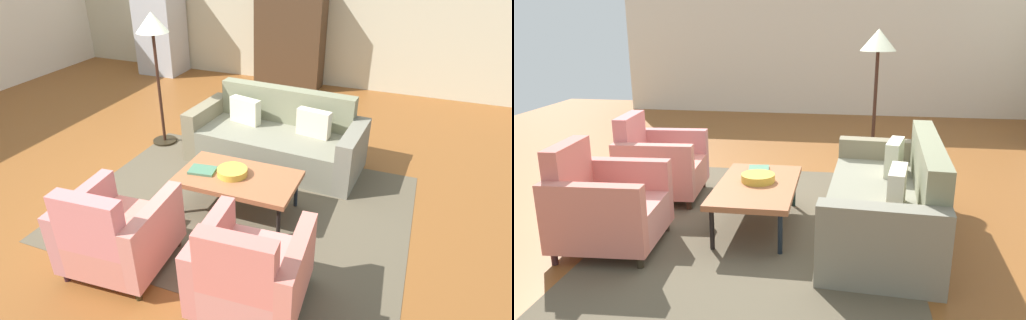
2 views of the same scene
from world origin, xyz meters
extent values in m
plane|color=brown|center=(0.00, 0.00, 0.00)|extent=(11.98, 11.98, 0.00)
cube|color=silver|center=(-4.99, 0.00, 1.40)|extent=(0.12, 7.98, 2.80)
cube|color=brown|center=(0.60, -0.33, 0.00)|extent=(3.40, 2.60, 0.01)
cube|color=slate|center=(0.60, 0.72, 0.21)|extent=(1.80, 1.02, 0.42)
cube|color=gray|center=(0.62, 1.08, 0.43)|extent=(1.75, 0.30, 0.86)
cube|color=slate|center=(1.56, 0.65, 0.31)|extent=(0.24, 0.91, 0.62)
cube|color=#786F55|center=(-0.36, 0.78, 0.31)|extent=(0.24, 0.91, 0.62)
cube|color=beige|center=(1.05, 0.78, 0.58)|extent=(0.41, 0.19, 0.32)
cube|color=beige|center=(0.16, 0.85, 0.58)|extent=(0.42, 0.21, 0.32)
cylinder|color=black|center=(0.07, -0.10, 0.18)|extent=(0.04, 0.04, 0.35)
cylinder|color=black|center=(1.13, -0.10, 0.18)|extent=(0.04, 0.04, 0.35)
cylinder|color=black|center=(0.07, -0.66, 0.18)|extent=(0.04, 0.04, 0.35)
cylinder|color=black|center=(1.13, -0.66, 0.18)|extent=(0.04, 0.04, 0.35)
cube|color=#9E5C39|center=(0.60, -0.38, 0.38)|extent=(1.20, 0.70, 0.05)
cylinder|color=#341B11|center=(-0.37, -1.17, 0.05)|extent=(0.05, 0.05, 0.10)
cylinder|color=#372217|center=(0.31, -1.12, 0.05)|extent=(0.05, 0.05, 0.10)
cylinder|color=#381B20|center=(-0.32, -1.85, 0.05)|extent=(0.05, 0.05, 0.10)
cylinder|color=#322912|center=(0.36, -1.80, 0.05)|extent=(0.05, 0.05, 0.10)
cube|color=tan|center=(0.00, -1.48, 0.25)|extent=(0.61, 0.84, 0.30)
cube|color=#D47A7A|center=(0.02, -1.81, 0.49)|extent=(0.57, 0.18, 0.78)
cube|color=tan|center=(-0.34, -1.51, 0.38)|extent=(0.18, 0.81, 0.56)
cube|color=tan|center=(0.34, -1.46, 0.38)|extent=(0.18, 0.81, 0.56)
cylinder|color=#36261A|center=(0.84, -1.16, 0.05)|extent=(0.05, 0.05, 0.10)
cylinder|color=#2B2419|center=(1.52, -1.13, 0.05)|extent=(0.05, 0.05, 0.10)
cylinder|color=#372319|center=(0.88, -1.84, 0.05)|extent=(0.05, 0.05, 0.10)
cylinder|color=#391E20|center=(1.56, -1.80, 0.05)|extent=(0.05, 0.05, 0.10)
cube|color=tan|center=(1.20, -1.48, 0.25)|extent=(0.61, 0.83, 0.30)
cube|color=#D47368|center=(1.22, -1.81, 0.49)|extent=(0.57, 0.17, 0.78)
cube|color=#CC776F|center=(0.86, -1.50, 0.38)|extent=(0.17, 0.81, 0.56)
cube|color=#CF776A|center=(1.54, -1.46, 0.38)|extent=(0.17, 0.81, 0.56)
cylinder|color=gold|center=(0.53, -0.38, 0.44)|extent=(0.31, 0.31, 0.07)
cube|color=#447356|center=(0.22, -0.43, 0.42)|extent=(0.29, 0.23, 0.03)
cylinder|color=black|center=(-1.00, 0.71, 0.01)|extent=(0.32, 0.32, 0.03)
cylinder|color=#351D14|center=(-1.00, 0.71, 0.76)|extent=(0.04, 0.04, 1.45)
cone|color=silver|center=(-1.00, 0.71, 1.60)|extent=(0.40, 0.40, 0.24)
camera|label=1|loc=(2.11, -3.69, 2.56)|focal=29.63mm
camera|label=2|loc=(4.69, 0.35, 1.83)|focal=34.42mm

